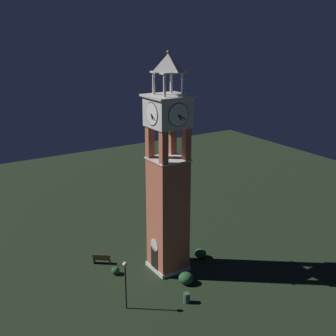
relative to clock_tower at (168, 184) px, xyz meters
name	(u,v)px	position (x,y,z in m)	size (l,w,h in m)	color
ground	(168,267)	(0.00, 0.00, -7.72)	(80.00, 80.00, 0.00)	black
clock_tower	(168,184)	(0.00, 0.00, 0.00)	(3.30, 3.30, 18.48)	#AD5B42
park_bench	(102,259)	(-3.64, -4.65, -7.24)	(1.33, 1.53, 0.95)	brown
lamp_post	(125,277)	(3.44, -5.83, -5.03)	(0.36, 0.36, 3.89)	black
trash_bin	(187,298)	(5.21, -1.57, -7.32)	(0.52, 0.52, 0.80)	#38513D
shrub_near_entry	(116,271)	(-1.40, -4.39, -7.38)	(0.71, 0.71, 0.69)	#234C28
shrub_left_of_tower	(186,278)	(2.96, -0.10, -7.24)	(1.22, 1.22, 0.95)	#234C28
shrub_behind_bench	(200,253)	(0.07, 3.45, -7.29)	(1.07, 1.07, 0.86)	#234C28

